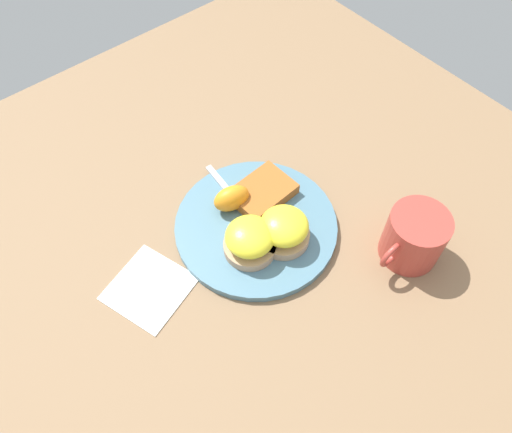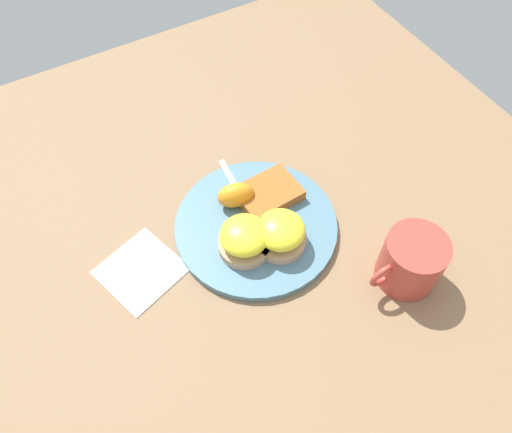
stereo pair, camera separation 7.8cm
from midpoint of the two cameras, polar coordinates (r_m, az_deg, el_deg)
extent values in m
plane|color=#846647|center=(0.81, -2.76, -1.56)|extent=(1.10, 1.10, 0.00)
cylinder|color=slate|center=(0.80, -2.78, -1.29)|extent=(0.26, 0.26, 0.01)
cylinder|color=tan|center=(0.76, -3.61, -3.61)|extent=(0.08, 0.08, 0.02)
ellipsoid|color=yellow|center=(0.74, -3.73, -2.52)|extent=(0.07, 0.07, 0.04)
cylinder|color=tan|center=(0.77, 0.28, -2.41)|extent=(0.08, 0.08, 0.02)
ellipsoid|color=yellow|center=(0.75, 0.29, -1.30)|extent=(0.07, 0.07, 0.04)
cube|color=#A15B24|center=(0.82, -1.98, 2.59)|extent=(0.10, 0.08, 0.02)
ellipsoid|color=orange|center=(0.80, -5.60, 1.88)|extent=(0.07, 0.05, 0.04)
cube|color=silver|center=(0.84, -6.27, 3.25)|extent=(0.02, 0.10, 0.00)
cube|color=silver|center=(0.78, -1.50, -2.72)|extent=(0.03, 0.04, 0.00)
cylinder|color=#B23D33|center=(0.77, 14.93, -2.46)|extent=(0.09, 0.09, 0.09)
torus|color=#B23D33|center=(0.74, 12.42, -4.48)|extent=(0.05, 0.01, 0.05)
cube|color=white|center=(0.78, -14.96, -8.12)|extent=(0.14, 0.14, 0.00)
camera|label=1|loc=(0.04, -92.87, -4.20)|focal=35.00mm
camera|label=2|loc=(0.04, 87.13, 4.20)|focal=35.00mm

